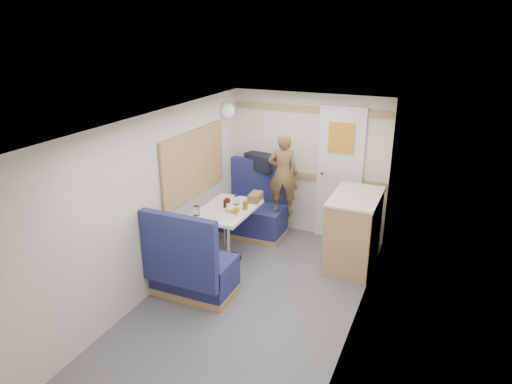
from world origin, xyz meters
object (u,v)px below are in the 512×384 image
at_px(duffel_bag, 261,162).
at_px(pepper_grinder, 225,204).
at_px(dome_light, 227,111).
at_px(bread_loaf, 255,197).
at_px(tumbler_left, 196,211).
at_px(dinette_table, 227,220).
at_px(bench_far, 255,214).
at_px(bench_near, 192,271).
at_px(tray, 218,216).
at_px(orange_fruit, 236,210).
at_px(wine_glass, 228,201).
at_px(tumbler_right, 236,200).
at_px(cheese_block, 232,210).
at_px(beer_glass, 245,205).
at_px(galley_counter, 353,230).
at_px(person, 283,174).

relative_size(duffel_bag, pepper_grinder, 4.64).
bearing_deg(dome_light, bread_loaf, -37.68).
bearing_deg(tumbler_left, dome_light, 97.93).
bearing_deg(dinette_table, pepper_grinder, 147.26).
bearing_deg(bench_far, bench_near, -90.00).
distance_m(tray, orange_fruit, 0.24).
distance_m(dinette_table, bench_near, 0.90).
height_order(wine_glass, tumbler_left, wine_glass).
xyz_separation_m(bench_near, wine_glass, (0.05, 0.81, 0.54)).
height_order(dome_light, tumbler_right, dome_light).
relative_size(cheese_block, beer_glass, 1.05).
xyz_separation_m(galley_counter, tray, (-1.44, -0.83, 0.26)).
height_order(person, cheese_block, person).
bearing_deg(wine_glass, dinette_table, 129.74).
bearing_deg(tumbler_right, dome_light, 123.27).
distance_m(orange_fruit, beer_glass, 0.19).
relative_size(dinette_table, beer_glass, 9.11).
distance_m(dinette_table, cheese_block, 0.25).
bearing_deg(wine_glass, bread_loaf, 67.39).
relative_size(dome_light, duffel_bag, 0.43).
height_order(tray, cheese_block, cheese_block).
bearing_deg(beer_glass, tray, -119.65).
height_order(duffel_bag, wine_glass, duffel_bag).
bearing_deg(duffel_bag, bench_near, -72.21).
bearing_deg(tray, beer_glass, 60.35).
bearing_deg(tumbler_right, person, 57.14).
xyz_separation_m(bench_far, galley_counter, (1.47, -0.31, 0.17)).
distance_m(dinette_table, tumbler_right, 0.27).
relative_size(wine_glass, beer_glass, 1.66).
bearing_deg(tray, dome_light, 110.23).
xyz_separation_m(orange_fruit, wine_glass, (-0.15, 0.07, 0.07)).
height_order(duffel_bag, bread_loaf, duffel_bag).
distance_m(duffel_bag, beer_glass, 1.10).
relative_size(orange_fruit, tumbler_right, 0.68).
bearing_deg(dome_light, dinette_table, -65.35).
bearing_deg(bench_near, dinette_table, 90.00).
height_order(dome_light, cheese_block, dome_light).
relative_size(bench_near, orange_fruit, 13.56).
xyz_separation_m(wine_glass, tumbler_right, (0.01, 0.22, -0.07)).
xyz_separation_m(dinette_table, tumbler_left, (-0.23, -0.33, 0.21)).
bearing_deg(dome_light, tray, -69.77).
bearing_deg(tray, cheese_block, 62.84).
relative_size(dome_light, wine_glass, 1.19).
bearing_deg(orange_fruit, tumbler_right, 115.27).
relative_size(bench_near, bread_loaf, 4.24).
bearing_deg(beer_glass, tumbler_left, -138.29).
relative_size(bench_far, tray, 3.23).
height_order(orange_fruit, cheese_block, orange_fruit).
distance_m(galley_counter, tumbler_right, 1.49).
height_order(galley_counter, beer_glass, galley_counter).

